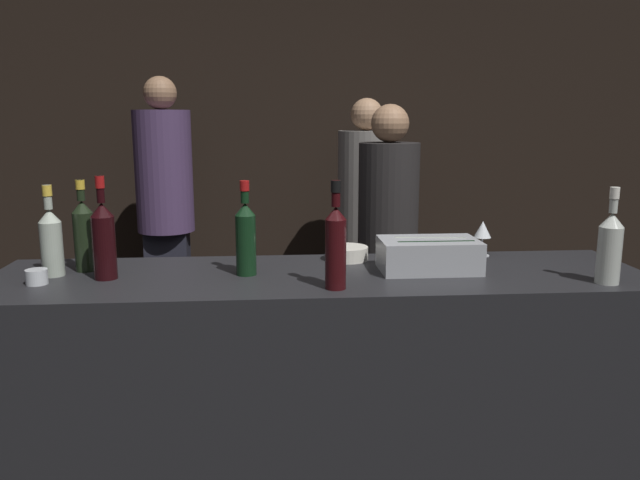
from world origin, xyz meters
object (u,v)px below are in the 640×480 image
(wine_glass, at_px, (483,231))
(person_blond_tee, at_px, (165,205))
(red_wine_bottle_black_foil, at_px, (336,244))
(person_in_hoodie, at_px, (365,215))
(bowl_white, at_px, (347,253))
(person_grey_polo, at_px, (388,237))
(candle_votive, at_px, (37,277))
(red_wine_bottle_burgundy, at_px, (246,236))
(ice_bin_with_bottles, at_px, (429,254))
(champagne_bottle, at_px, (84,233))
(rose_wine_bottle, at_px, (51,239))
(red_wine_bottle_tall, at_px, (104,238))
(white_wine_bottle, at_px, (610,245))

(wine_glass, distance_m, person_blond_tee, 2.26)
(wine_glass, xyz_separation_m, person_blond_tee, (-1.56, 1.63, -0.10))
(red_wine_bottle_black_foil, distance_m, person_in_hoodie, 2.13)
(bowl_white, relative_size, person_grey_polo, 0.10)
(red_wine_bottle_black_foil, relative_size, person_in_hoodie, 0.21)
(wine_glass, xyz_separation_m, candle_votive, (-1.69, -0.32, -0.08))
(red_wine_bottle_black_foil, distance_m, red_wine_bottle_burgundy, 0.37)
(wine_glass, relative_size, person_in_hoodie, 0.09)
(ice_bin_with_bottles, bearing_deg, wine_glass, 39.54)
(wine_glass, relative_size, red_wine_bottle_black_foil, 0.40)
(person_blond_tee, bearing_deg, ice_bin_with_bottles, 124.99)
(bowl_white, relative_size, champagne_bottle, 0.50)
(red_wine_bottle_burgundy, bearing_deg, candle_votive, -173.87)
(red_wine_bottle_burgundy, height_order, person_grey_polo, person_grey_polo)
(red_wine_bottle_black_foil, height_order, rose_wine_bottle, red_wine_bottle_black_foil)
(red_wine_bottle_black_foil, height_order, person_grey_polo, person_grey_polo)
(person_in_hoodie, bearing_deg, rose_wine_bottle, 73.71)
(bowl_white, xyz_separation_m, rose_wine_bottle, (-1.10, -0.17, 0.11))
(red_wine_bottle_tall, bearing_deg, champagne_bottle, 129.58)
(red_wine_bottle_tall, distance_m, person_blond_tee, 1.90)
(person_grey_polo, bearing_deg, person_in_hoodie, 98.17)
(wine_glass, xyz_separation_m, rose_wine_bottle, (-1.67, -0.20, 0.03))
(rose_wine_bottle, height_order, person_blond_tee, person_blond_tee)
(red_wine_bottle_tall, relative_size, white_wine_bottle, 1.10)
(rose_wine_bottle, height_order, person_grey_polo, person_grey_polo)
(rose_wine_bottle, height_order, red_wine_bottle_tall, red_wine_bottle_tall)
(red_wine_bottle_burgundy, bearing_deg, person_grey_polo, 57.86)
(champagne_bottle, relative_size, white_wine_bottle, 1.02)
(champagne_bottle, bearing_deg, rose_wine_bottle, -144.44)
(ice_bin_with_bottles, height_order, person_in_hoodie, person_in_hoodie)
(red_wine_bottle_black_foil, bearing_deg, wine_glass, 34.51)
(candle_votive, height_order, rose_wine_bottle, rose_wine_bottle)
(red_wine_bottle_burgundy, bearing_deg, person_in_hoodie, 68.74)
(ice_bin_with_bottles, relative_size, person_blond_tee, 0.20)
(bowl_white, height_order, wine_glass, wine_glass)
(red_wine_bottle_black_foil, bearing_deg, candle_votive, 172.43)
(bowl_white, bearing_deg, red_wine_bottle_tall, -165.58)
(person_blond_tee, bearing_deg, wine_glass, 134.28)
(ice_bin_with_bottles, distance_m, champagne_bottle, 1.30)
(person_grey_polo, bearing_deg, wine_glass, -71.57)
(red_wine_bottle_tall, relative_size, red_wine_bottle_burgundy, 1.07)
(candle_votive, bearing_deg, rose_wine_bottle, 81.14)
(white_wine_bottle, distance_m, person_grey_polo, 1.52)
(ice_bin_with_bottles, relative_size, bowl_white, 2.14)
(red_wine_bottle_black_foil, xyz_separation_m, champagne_bottle, (-0.91, 0.32, -0.01))
(red_wine_bottle_black_foil, relative_size, person_blond_tee, 0.20)
(white_wine_bottle, relative_size, person_in_hoodie, 0.19)
(bowl_white, height_order, person_grey_polo, person_grey_polo)
(red_wine_bottle_black_foil, bearing_deg, person_blond_tee, 113.45)
(ice_bin_with_bottles, bearing_deg, red_wine_bottle_tall, -178.74)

